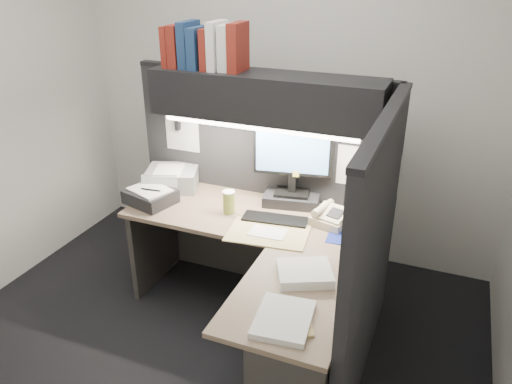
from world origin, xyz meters
TOP-DOWN VIEW (x-y plane):
  - floor at (0.00, 0.00)m, footprint 3.50×3.50m
  - wall_back at (0.00, 1.50)m, footprint 3.50×0.04m
  - partition_back at (0.03, 0.93)m, footprint 1.90×0.06m
  - partition_right at (0.98, 0.18)m, footprint 0.06×1.50m
  - desk at (0.43, -0.00)m, footprint 1.70×1.53m
  - overhead_shelf at (0.12, 0.75)m, footprint 1.55×0.34m
  - task_light_tube at (0.12, 0.61)m, footprint 1.32×0.04m
  - monitor at (0.31, 0.82)m, footprint 0.54×0.31m
  - keyboard at (0.29, 0.53)m, footprint 0.45×0.20m
  - mousepad at (0.76, 0.48)m, footprint 0.21×0.19m
  - mouse at (0.77, 0.49)m, footprint 0.06×0.10m
  - telephone at (0.64, 0.64)m, footprint 0.27×0.28m
  - coffee_cup at (-0.05, 0.52)m, footprint 0.10×0.10m
  - printer at (-0.62, 0.75)m, footprint 0.46×0.43m
  - notebook_stack at (-0.63, 0.45)m, footprint 0.38×0.34m
  - open_folder at (0.30, 0.35)m, footprint 0.54×0.39m
  - paper_stack_a at (0.66, -0.02)m, footprint 0.37×0.35m
  - paper_stack_b at (0.68, -0.41)m, footprint 0.29×0.35m
  - manila_stack at (0.70, -0.39)m, footprint 0.29×0.32m
  - binder_row at (-0.30, 0.75)m, footprint 0.54×0.25m
  - pinned_papers at (0.42, 0.56)m, footprint 1.76×1.31m

SIDE VIEW (x-z plane):
  - floor at x=0.00m, z-range 0.00..0.00m
  - desk at x=0.43m, z-range 0.08..0.81m
  - mousepad at x=0.76m, z-range 0.73..0.73m
  - open_folder at x=0.30m, z-range 0.73..0.74m
  - manila_stack at x=0.70m, z-range 0.73..0.74m
  - keyboard at x=0.29m, z-range 0.73..0.75m
  - paper_stack_b at x=0.68m, z-range 0.73..0.76m
  - mouse at x=0.77m, z-range 0.73..0.77m
  - paper_stack_a at x=0.66m, z-range 0.73..0.79m
  - telephone at x=0.64m, z-range 0.73..0.82m
  - notebook_stack at x=-0.63m, z-range 0.73..0.83m
  - partition_back at x=0.03m, z-range 0.00..1.60m
  - partition_right at x=0.98m, z-range 0.00..1.60m
  - printer at x=-0.62m, z-range 0.73..0.88m
  - coffee_cup at x=-0.05m, z-range 0.73..0.88m
  - monitor at x=0.31m, z-range 0.67..1.25m
  - pinned_papers at x=0.42m, z-range 0.80..1.31m
  - task_light_tube at x=0.12m, z-range 1.31..1.35m
  - wall_back at x=0.00m, z-range 0.00..2.70m
  - overhead_shelf at x=0.12m, z-range 1.35..1.65m
  - binder_row at x=-0.30m, z-range 1.64..1.95m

